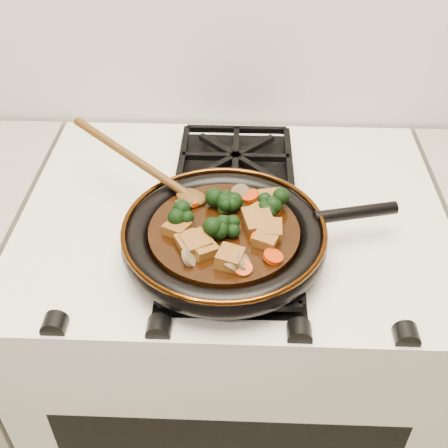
{
  "coord_description": "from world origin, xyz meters",
  "views": [
    {
      "loc": [
        0.01,
        0.9,
        1.54
      ],
      "look_at": [
        -0.01,
        1.57,
        0.97
      ],
      "focal_mm": 45.0,
      "sensor_mm": 36.0,
      "label": 1
    }
  ],
  "objects": [
    {
      "name": "braising_sauce",
      "position": [
        -0.01,
        1.57,
        0.95
      ],
      "size": [
        0.24,
        0.24,
        0.02
      ],
      "primitive_type": "cylinder",
      "color": "black",
      "rests_on": "skillet"
    },
    {
      "name": "carrot_coin_3",
      "position": [
        0.06,
        1.62,
        0.96
      ],
      "size": [
        0.03,
        0.03,
        0.02
      ],
      "primitive_type": "cylinder",
      "rotation": [
        -0.25,
        0.32,
        0.0
      ],
      "color": "#BD2C05",
      "rests_on": "braising_sauce"
    },
    {
      "name": "broccoli_floret_0",
      "position": [
        0.06,
        1.62,
        0.97
      ],
      "size": [
        0.08,
        0.08,
        0.06
      ],
      "primitive_type": null,
      "rotation": [
        -0.02,
        0.12,
        1.98
      ],
      "color": "black",
      "rests_on": "braising_sauce"
    },
    {
      "name": "tofu_cube_5",
      "position": [
        0.06,
        1.64,
        0.97
      ],
      "size": [
        0.04,
        0.04,
        0.03
      ],
      "primitive_type": "cube",
      "rotation": [
        0.11,
        -0.06,
        0.13
      ],
      "color": "brown",
      "rests_on": "braising_sauce"
    },
    {
      "name": "broccoli_floret_1",
      "position": [
        -0.02,
        1.55,
        0.97
      ],
      "size": [
        0.09,
        0.1,
        0.08
      ],
      "primitive_type": null,
      "rotation": [
        0.22,
        -0.23,
        0.94
      ],
      "color": "black",
      "rests_on": "braising_sauce"
    },
    {
      "name": "carrot_coin_2",
      "position": [
        0.04,
        1.54,
        0.96
      ],
      "size": [
        0.03,
        0.03,
        0.02
      ],
      "primitive_type": "cylinder",
      "rotation": [
        0.34,
        0.27,
        0.0
      ],
      "color": "#BD2C05",
      "rests_on": "braising_sauce"
    },
    {
      "name": "carrot_coin_5",
      "position": [
        -0.07,
        1.63,
        0.96
      ],
      "size": [
        0.03,
        0.03,
        0.01
      ],
      "primitive_type": "cylinder",
      "rotation": [
        -0.1,
        -0.07,
        0.0
      ],
      "color": "#BD2C05",
      "rests_on": "braising_sauce"
    },
    {
      "name": "mushroom_slice_4",
      "position": [
        -0.06,
        1.5,
        0.97
      ],
      "size": [
        0.03,
        0.03,
        0.03
      ],
      "primitive_type": "cylinder",
      "rotation": [
        0.98,
        0.0,
        1.43
      ],
      "color": "brown",
      "rests_on": "braising_sauce"
    },
    {
      "name": "tofu_cube_9",
      "position": [
        -0.04,
        1.51,
        0.97
      ],
      "size": [
        0.05,
        0.05,
        0.02
      ],
      "primitive_type": "cube",
      "rotation": [
        0.1,
        -0.03,
        2.16
      ],
      "color": "brown",
      "rests_on": "braising_sauce"
    },
    {
      "name": "broccoli_floret_6",
      "position": [
        -0.02,
        1.61,
        0.97
      ],
      "size": [
        0.09,
        0.09,
        0.06
      ],
      "primitive_type": null,
      "rotation": [
        -0.09,
        0.21,
        2.34
      ],
      "color": "black",
      "rests_on": "braising_sauce"
    },
    {
      "name": "tofu_cube_7",
      "position": [
        -0.05,
        1.52,
        0.97
      ],
      "size": [
        0.05,
        0.05,
        0.02
      ],
      "primitive_type": "cube",
      "rotation": [
        -0.01,
        -0.02,
        2.1
      ],
      "color": "brown",
      "rests_on": "braising_sauce"
    },
    {
      "name": "broccoli_floret_2",
      "position": [
        -0.01,
        1.57,
        0.97
      ],
      "size": [
        0.09,
        0.08,
        0.07
      ],
      "primitive_type": null,
      "rotation": [
        0.24,
        0.23,
        0.78
      ],
      "color": "black",
      "rests_on": "braising_sauce"
    },
    {
      "name": "tofu_cube_3",
      "position": [
        0.05,
        1.61,
        0.97
      ],
      "size": [
        0.05,
        0.05,
        0.02
      ],
      "primitive_type": "cube",
      "rotation": [
        -0.07,
        0.05,
        0.84
      ],
      "color": "brown",
      "rests_on": "braising_sauce"
    },
    {
      "name": "burner_grate_back",
      "position": [
        0.0,
        1.83,
        0.91
      ],
      "size": [
        0.23,
        0.23,
        0.03
      ],
      "primitive_type": null,
      "color": "black",
      "rests_on": "stove"
    },
    {
      "name": "carrot_coin_0",
      "position": [
        0.02,
        1.48,
        0.96
      ],
      "size": [
        0.03,
        0.03,
        0.02
      ],
      "primitive_type": "cylinder",
      "rotation": [
        0.27,
        0.16,
        0.0
      ],
      "color": "#BD2C05",
      "rests_on": "braising_sauce"
    },
    {
      "name": "mushroom_slice_3",
      "position": [
        0.0,
        1.48,
        0.97
      ],
      "size": [
        0.04,
        0.04,
        0.03
      ],
      "primitive_type": "cylinder",
      "rotation": [
        0.76,
        0.0,
        2.42
      ],
      "color": "brown",
      "rests_on": "braising_sauce"
    },
    {
      "name": "mushroom_slice_2",
      "position": [
        0.02,
        1.49,
        0.97
      ],
      "size": [
        0.03,
        0.03,
        0.03
      ],
      "primitive_type": "cylinder",
      "rotation": [
        0.85,
        0.0,
        1.53
      ],
      "color": "brown",
      "rests_on": "braising_sauce"
    },
    {
      "name": "tofu_cube_4",
      "position": [
        0.04,
        1.57,
        0.97
      ],
      "size": [
        0.05,
        0.05,
        0.03
      ],
      "primitive_type": "cube",
      "rotation": [
        0.1,
        -0.03,
        0.26
      ],
      "color": "brown",
      "rests_on": "braising_sauce"
    },
    {
      "name": "broccoli_floret_4",
      "position": [
        -0.01,
        1.61,
        0.97
      ],
      "size": [
        0.07,
        0.07,
        0.06
      ],
      "primitive_type": null,
      "rotation": [
        0.15,
        0.07,
        1.48
      ],
      "color": "black",
      "rests_on": "braising_sauce"
    },
    {
      "name": "tofu_cube_0",
      "position": [
        0.05,
        1.54,
        0.97
      ],
      "size": [
        0.05,
        0.05,
        0.02
      ],
      "primitive_type": "cube",
      "rotation": [
        0.07,
        -0.03,
        1.21
      ],
      "color": "brown",
      "rests_on": "braising_sauce"
    },
    {
      "name": "tofu_cube_8",
      "position": [
        -0.0,
        1.49,
        0.97
      ],
      "size": [
        0.05,
        0.05,
        0.03
      ],
      "primitive_type": "cube",
      "rotation": [
        0.08,
        0.1,
        1.29
      ],
      "color": "brown",
      "rests_on": "braising_sauce"
    },
    {
      "name": "mushroom_slice_0",
      "position": [
        -0.08,
        1.62,
        0.97
      ],
      "size": [
        0.03,
        0.03,
        0.03
      ],
      "primitive_type": "cylinder",
      "rotation": [
        0.82,
        0.0,
        3.03
      ],
      "color": "brown",
      "rests_on": "braising_sauce"
    },
    {
      "name": "broccoli_floret_3",
      "position": [
        0.05,
        1.61,
        0.97
      ],
      "size": [
        0.09,
        0.09,
        0.06
      ],
      "primitive_type": null,
      "rotation": [
        0.03,
        -0.23,
        2.45
      ],
      "color": "black",
      "rests_on": "braising_sauce"
    },
    {
      "name": "broccoli_floret_5",
      "position": [
        -0.08,
        1.58,
        0.97
      ],
      "size": [
        0.09,
        0.09,
        0.07
      ],
      "primitive_type": null,
      "rotation": [
        0.25,
        -0.01,
        2.15
      ],
      "color": "black",
      "rests_on": "braising_sauce"
    },
    {
      "name": "burner_grate_front",
      "position": [
        0.0,
        1.55,
        0.91
      ],
      "size": [
        0.23,
        0.23,
        0.03
      ],
      "primitive_type": null,
      "color": "black",
      "rests_on": "stove"
    },
    {
      "name": "tofu_cube_1",
      "position": [
        0.04,
        1.59,
        0.97
      ],
      "size": [
        0.05,
        0.05,
        0.02
      ],
      "primitive_type": "cube",
      "rotation": [
        -0.05,
        0.01,
        1.84
      ],
      "color": "brown",
      "rests_on": "braising_sauce"
    },
    {
      "name": "stove",
      "position": [
        0.0,
        1.69,
        0.45
      ],
      "size": [
        0.76,
        0.6,
        0.9
      ],
      "primitive_type": "cube",
      "color": "white",
      "rests_on": "ground"
    },
    {
      "name": "carrot_coin_4",
      "position": [
        0.03,
        1.65,
        0.96
      ],
      "size": [
        0.03,
        0.03,
        0.01
      ],
      "primitive_type": "cylinder",
      "rotation": [
        0.01,
        -0.23,
        0.0
      ],
      "color": "#BD2C05",
      "rests_on": "braising_sauce"
    },
    {
      "name": "tofu_cube_6",
      "position": [
        0.06,
        1.56,
        0.97
      ],
      "size": [
        0.04,
        0.04,
        0.02
      ],
      "primitive_type": "cube",
      "rotation": [
        0.02,
        -0.04,
        1.54
      ],
      "color": "brown",
      "rests_on": "braising_sauce"
    },
    {
      "name": "tofu_cube_2",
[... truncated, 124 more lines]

